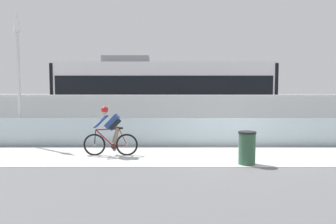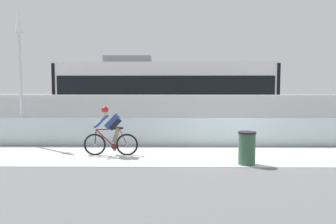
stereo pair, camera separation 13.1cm
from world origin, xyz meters
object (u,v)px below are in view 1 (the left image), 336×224
cyclist_on_bike (112,132)px  lamp_post_antenna (19,59)px  tram (165,93)px  trash_bin (248,148)px

cyclist_on_bike → lamp_post_antenna: 5.08m
cyclist_on_bike → lamp_post_antenna: size_ratio=0.34×
tram → trash_bin: tram is taller
cyclist_on_bike → tram: bearing=76.5°
tram → lamp_post_antenna: (-5.50, -4.70, 1.40)m
tram → trash_bin: size_ratio=11.52×
tram → lamp_post_antenna: lamp_post_antenna is taller
cyclist_on_bike → trash_bin: 4.32m
cyclist_on_bike → lamp_post_antenna: (-3.86, 2.15, 2.51)m
tram → cyclist_on_bike: (-1.64, -6.85, -1.11)m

